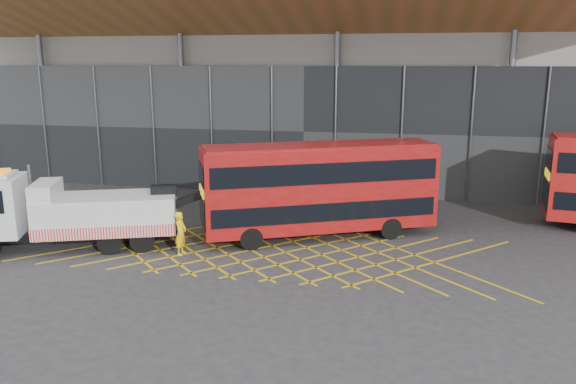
# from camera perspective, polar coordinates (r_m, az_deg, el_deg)

# --- Properties ---
(ground_plane) EXTENTS (120.00, 120.00, 0.00)m
(ground_plane) POSITION_cam_1_polar(r_m,az_deg,el_deg) (25.81, -7.24, -5.64)
(ground_plane) COLOR #2C2C2E
(road_markings) EXTENTS (21.56, 7.16, 0.01)m
(road_markings) POSITION_cam_1_polar(r_m,az_deg,el_deg) (25.17, -2.03, -6.02)
(road_markings) COLOR gold
(road_markings) RESTS_ON ground_plane
(construction_building) EXTENTS (55.00, 23.97, 18.00)m
(construction_building) POSITION_cam_1_polar(r_m,az_deg,el_deg) (41.96, 3.25, 14.07)
(construction_building) COLOR gray
(construction_building) RESTS_ON ground_plane
(recovery_truck) EXTENTS (10.51, 5.49, 3.73)m
(recovery_truck) POSITION_cam_1_polar(r_m,az_deg,el_deg) (26.90, -21.66, -1.88)
(recovery_truck) COLOR black
(recovery_truck) RESTS_ON ground_plane
(bus_towed) EXTENTS (11.07, 7.01, 4.50)m
(bus_towed) POSITION_cam_1_polar(r_m,az_deg,el_deg) (26.56, 3.20, 0.59)
(bus_towed) COLOR maroon
(bus_towed) RESTS_ON ground_plane
(worker) EXTENTS (0.47, 0.70, 1.92)m
(worker) POSITION_cam_1_polar(r_m,az_deg,el_deg) (24.92, -10.84, -4.14)
(worker) COLOR yellow
(worker) RESTS_ON ground_plane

